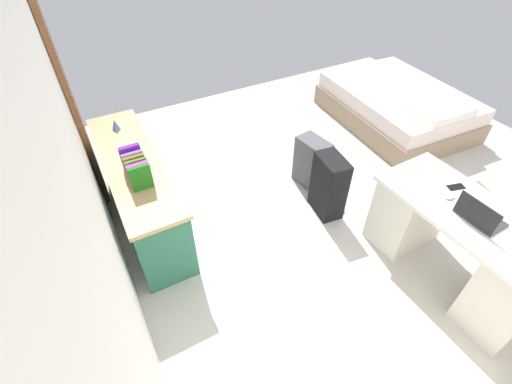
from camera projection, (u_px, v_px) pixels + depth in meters
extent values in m
plane|color=beige|center=(348.00, 198.00, 3.88)|extent=(5.76, 5.76, 0.00)
cube|color=silver|center=(72.00, 160.00, 2.11)|extent=(4.35, 0.10, 2.76)
cube|color=brown|center=(70.00, 98.00, 3.43)|extent=(0.88, 0.05, 2.04)
cube|color=silver|center=(474.00, 216.00, 2.68)|extent=(1.46, 0.70, 0.04)
cube|color=beige|center=(409.00, 210.00, 3.24)|extent=(0.42, 0.60, 0.70)
cylinder|color=black|center=(494.00, 227.00, 3.54)|extent=(0.52, 0.52, 0.04)
cylinder|color=black|center=(503.00, 214.00, 3.41)|extent=(0.06, 0.06, 0.42)
cube|color=#28664C|center=(141.00, 193.00, 3.42)|extent=(1.76, 0.44, 0.71)
cube|color=tan|center=(131.00, 162.00, 3.16)|extent=(1.80, 0.48, 0.04)
cube|color=#225641|center=(180.00, 223.00, 3.34)|extent=(0.67, 0.01, 0.25)
cube|color=#225641|center=(155.00, 175.00, 3.86)|extent=(0.67, 0.01, 0.25)
cube|color=gray|center=(394.00, 112.00, 4.96)|extent=(1.98, 1.51, 0.28)
cube|color=silver|center=(399.00, 96.00, 4.80)|extent=(1.92, 1.45, 0.20)
cube|color=white|center=(441.00, 109.00, 4.25)|extent=(0.52, 0.71, 0.10)
cube|color=black|center=(329.00, 186.00, 3.53)|extent=(0.39, 0.26, 0.66)
cube|color=#4C4C51|center=(312.00, 163.00, 3.88)|extent=(0.39, 0.27, 0.57)
cube|color=#333338|center=(480.00, 218.00, 2.63)|extent=(0.32, 0.23, 0.02)
cube|color=black|center=(477.00, 213.00, 2.52)|extent=(0.31, 0.02, 0.19)
ellipsoid|color=white|center=(451.00, 196.00, 2.79)|extent=(0.06, 0.10, 0.03)
cube|color=black|center=(456.00, 187.00, 2.89)|extent=(0.10, 0.15, 0.01)
cube|color=#1C6418|center=(141.00, 178.00, 2.80)|extent=(0.04, 0.17, 0.22)
cube|color=#B734A1|center=(140.00, 175.00, 2.83)|extent=(0.04, 0.17, 0.22)
cube|color=#42652E|center=(138.00, 172.00, 2.85)|extent=(0.03, 0.17, 0.23)
cube|color=brown|center=(137.00, 170.00, 2.88)|extent=(0.03, 0.17, 0.20)
cube|color=brown|center=(136.00, 167.00, 2.91)|extent=(0.04, 0.17, 0.22)
cube|color=#6F4DA2|center=(135.00, 164.00, 2.93)|extent=(0.04, 0.17, 0.22)
cube|color=#34B584|center=(134.00, 163.00, 2.96)|extent=(0.03, 0.17, 0.19)
cube|color=#611D93|center=(132.00, 158.00, 2.98)|extent=(0.04, 0.17, 0.24)
cube|color=#236E40|center=(131.00, 158.00, 3.02)|extent=(0.04, 0.17, 0.19)
cone|color=#4C7FBF|center=(115.00, 125.00, 3.48)|extent=(0.08, 0.08, 0.11)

